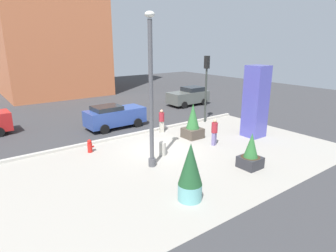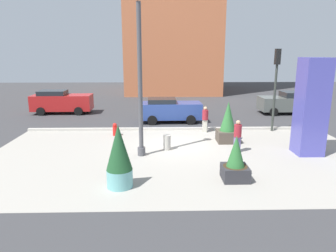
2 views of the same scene
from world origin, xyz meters
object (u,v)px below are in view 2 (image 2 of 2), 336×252
potted_plant_mid_plaza (235,162)px  car_passing_lane (61,102)px  art_pillar_blue (311,107)px  traffic_light_far_side (276,77)px  car_curb_east (287,103)px  pedestrian_on_sidewalk (238,135)px  potted_plant_near_right (228,125)px  pedestrian_crossing (205,118)px  lamp_post (140,81)px  car_curb_west (170,110)px  concrete_bollard (167,143)px  potted_plant_by_pillar (119,157)px  fire_hydrant (115,129)px

potted_plant_mid_plaza → car_passing_lane: car_passing_lane is taller
art_pillar_blue → traffic_light_far_side: size_ratio=0.92×
car_curb_east → pedestrian_on_sidewalk: size_ratio=2.51×
potted_plant_near_right → pedestrian_crossing: size_ratio=1.40×
pedestrian_crossing → lamp_post: bearing=-130.2°
art_pillar_blue → potted_plant_near_right: (-3.39, 2.06, -1.30)m
traffic_light_far_side → car_curb_west: traffic_light_far_side is taller
potted_plant_near_right → concrete_bollard: bearing=-158.2°
traffic_light_far_side → pedestrian_crossing: size_ratio=3.13×
potted_plant_mid_plaza → car_curb_west: potted_plant_mid_plaza is taller
potted_plant_mid_plaza → car_curb_west: bearing=102.0°
art_pillar_blue → car_curb_west: art_pillar_blue is taller
lamp_post → car_passing_lane: 12.77m
potted_plant_by_pillar → potted_plant_mid_plaza: potted_plant_by_pillar is taller
potted_plant_mid_plaza → car_curb_east: potted_plant_mid_plaza is taller
pedestrian_on_sidewalk → fire_hydrant: bearing=152.8°
fire_hydrant → pedestrian_crossing: bearing=7.2°
potted_plant_near_right → potted_plant_by_pillar: bearing=-132.0°
potted_plant_by_pillar → car_curb_west: size_ratio=0.55×
lamp_post → potted_plant_mid_plaza: bearing=-38.6°
potted_plant_mid_plaza → pedestrian_crossing: size_ratio=1.11×
concrete_bollard → pedestrian_on_sidewalk: 3.44m
art_pillar_blue → pedestrian_crossing: bearing=135.8°
lamp_post → potted_plant_mid_plaza: (3.71, -2.96, -2.76)m
potted_plant_near_right → car_passing_lane: bearing=143.8°
fire_hydrant → car_curb_east: (12.51, 6.33, 0.50)m
traffic_light_far_side → pedestrian_on_sidewalk: traffic_light_far_side is taller
potted_plant_by_pillar → pedestrian_on_sidewalk: (5.16, 3.83, -0.27)m
pedestrian_crossing → fire_hydrant: bearing=-172.8°
fire_hydrant → pedestrian_on_sidewalk: pedestrian_on_sidewalk is taller
traffic_light_far_side → car_curb_east: 6.71m
potted_plant_by_pillar → fire_hydrant: potted_plant_by_pillar is taller
potted_plant_mid_plaza → traffic_light_far_side: (4.04, 7.41, 2.58)m
fire_hydrant → pedestrian_on_sidewalk: 7.12m
potted_plant_near_right → concrete_bollard: 3.57m
car_curb_west → fire_hydrant: bearing=-132.8°
car_passing_lane → traffic_light_far_side: bearing=-22.4°
traffic_light_far_side → car_curb_west: (-6.19, 2.70, -2.44)m
traffic_light_far_side → car_curb_east: traffic_light_far_side is taller
fire_hydrant → pedestrian_crossing: pedestrian_crossing is taller
lamp_post → art_pillar_blue: lamp_post is taller
concrete_bollard → car_passing_lane: (-8.08, 9.63, 0.55)m
potted_plant_by_pillar → fire_hydrant: (-1.16, 7.07, -0.78)m
potted_plant_mid_plaza → pedestrian_crossing: 7.22m
art_pillar_blue → potted_plant_near_right: art_pillar_blue is taller
fire_hydrant → car_passing_lane: size_ratio=0.16×
lamp_post → car_curb_west: 7.77m
potted_plant_near_right → potted_plant_mid_plaza: size_ratio=1.26×
potted_plant_near_right → car_curb_east: potted_plant_near_right is taller
potted_plant_by_pillar → pedestrian_on_sidewalk: bearing=36.5°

